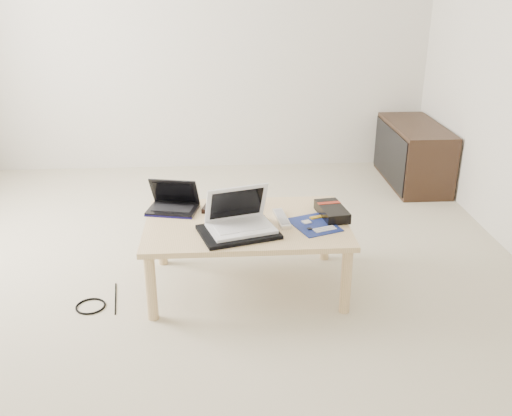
{
  "coord_description": "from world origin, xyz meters",
  "views": [
    {
      "loc": [
        0.17,
        -3.0,
        1.67
      ],
      "look_at": [
        0.36,
        -0.17,
        0.48
      ],
      "focal_mm": 40.0,
      "sensor_mm": 36.0,
      "label": 1
    }
  ],
  "objects": [
    {
      "name": "gpu_box",
      "position": [
        0.78,
        -0.12,
        0.43
      ],
      "size": [
        0.17,
        0.28,
        0.06
      ],
      "color": "black",
      "rests_on": "coffee_table"
    },
    {
      "name": "remote",
      "position": [
        0.5,
        -0.16,
        0.41
      ],
      "size": [
        0.08,
        0.25,
        0.02
      ],
      "color": "silver",
      "rests_on": "coffee_table"
    },
    {
      "name": "netbook",
      "position": [
        -0.1,
        0.02,
        0.44
      ],
      "size": [
        0.31,
        0.25,
        0.18
      ],
      "color": "black",
      "rests_on": "coffee_table"
    },
    {
      "name": "ground",
      "position": [
        0.0,
        0.0,
        0.0
      ],
      "size": [
        4.0,
        4.0,
        0.0
      ],
      "primitive_type": "plane",
      "color": "beige",
      "rests_on": "ground"
    },
    {
      "name": "tablet",
      "position": [
        0.24,
        -0.21,
        0.41
      ],
      "size": [
        0.27,
        0.22,
        0.01
      ],
      "color": "black",
      "rests_on": "coffee_table"
    },
    {
      "name": "cable_coil",
      "position": [
        0.16,
        -0.17,
        0.41
      ],
      "size": [
        0.14,
        0.14,
        0.01
      ],
      "primitive_type": "torus",
      "rotation": [
        0.0,
        0.0,
        0.32
      ],
      "color": "black",
      "rests_on": "coffee_table"
    },
    {
      "name": "book",
      "position": [
        0.22,
        0.03,
        0.41
      ],
      "size": [
        0.33,
        0.29,
        0.03
      ],
      "color": "black",
      "rests_on": "coffee_table"
    },
    {
      "name": "floor_cable_coil",
      "position": [
        -0.54,
        -0.34,
        0.01
      ],
      "size": [
        0.2,
        0.2,
        0.01
      ],
      "primitive_type": "torus",
      "rotation": [
        0.0,
        0.0,
        -0.29
      ],
      "color": "black",
      "rests_on": "ground"
    },
    {
      "name": "white_laptop",
      "position": [
        0.26,
        -0.29,
        0.47
      ],
      "size": [
        0.38,
        0.32,
        0.23
      ],
      "color": "white",
      "rests_on": "neoprene_sleeve"
    },
    {
      "name": "floor_cable_trail",
      "position": [
        -0.42,
        -0.27,
        0.0
      ],
      "size": [
        0.06,
        0.32,
        0.01
      ],
      "primitive_type": "cylinder",
      "rotation": [
        1.57,
        0.0,
        0.15
      ],
      "color": "black",
      "rests_on": "ground"
    },
    {
      "name": "neoprene_sleeve",
      "position": [
        0.26,
        -0.32,
        0.41
      ],
      "size": [
        0.45,
        0.38,
        0.02
      ],
      "primitive_type": "cube",
      "rotation": [
        0.0,
        0.0,
        0.28
      ],
      "color": "black",
      "rests_on": "coffee_table"
    },
    {
      "name": "coffee_table",
      "position": [
        0.3,
        -0.17,
        0.35
      ],
      "size": [
        1.1,
        0.7,
        0.4
      ],
      "color": "tan",
      "rests_on": "ground"
    },
    {
      "name": "media_cabinet",
      "position": [
        1.77,
        1.45,
        0.25
      ],
      "size": [
        0.41,
        0.9,
        0.5
      ],
      "color": "#342115",
      "rests_on": "ground"
    },
    {
      "name": "motherboard",
      "position": [
        0.67,
        -0.24,
        0.4
      ],
      "size": [
        0.29,
        0.32,
        0.01
      ],
      "color": "#0C144E",
      "rests_on": "coffee_table"
    }
  ]
}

